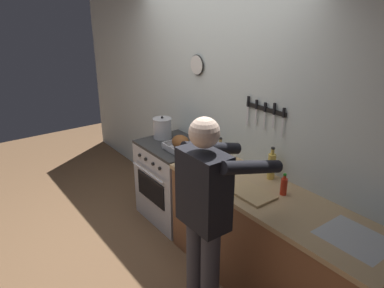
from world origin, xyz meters
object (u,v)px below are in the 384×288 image
(bottle_hot_sauce, at_px, (284,186))
(stock_pot, at_px, (162,128))
(bottle_cooking_oil, at_px, (271,166))
(stove, at_px, (175,181))
(person_cook, at_px, (206,212))
(roasting_pan, at_px, (181,144))
(cutting_board, at_px, (251,193))
(bottle_vinegar, at_px, (220,152))

(bottle_hot_sauce, bearing_deg, stock_pot, -177.20)
(bottle_cooking_oil, bearing_deg, bottle_hot_sauce, -27.36)
(stove, xyz_separation_m, stock_pot, (-0.25, 0.01, 0.56))
(person_cook, distance_m, bottle_hot_sauce, 0.72)
(stove, bearing_deg, bottle_cooking_oil, 10.89)
(person_cook, distance_m, bottle_cooking_oil, 0.86)
(roasting_pan, relative_size, bottle_hot_sauce, 1.92)
(cutting_board, distance_m, bottle_hot_sauce, 0.26)
(roasting_pan, height_order, cutting_board, roasting_pan)
(stove, height_order, cutting_board, cutting_board)
(cutting_board, distance_m, bottle_cooking_oil, 0.37)
(person_cook, relative_size, stock_pot, 6.51)
(stock_pot, bearing_deg, stove, -2.87)
(roasting_pan, xyz_separation_m, bottle_hot_sauce, (1.24, 0.14, 0.00))
(stock_pot, bearing_deg, bottle_vinegar, 6.13)
(stove, xyz_separation_m, bottle_hot_sauce, (1.43, 0.10, 0.53))
(person_cook, xyz_separation_m, bottle_cooking_oil, (-0.15, 0.85, 0.07))
(stove, relative_size, roasting_pan, 2.56)
(bottle_hot_sauce, bearing_deg, person_cook, -98.01)
(bottle_cooking_oil, xyz_separation_m, bottle_hot_sauce, (0.25, -0.13, -0.05))
(bottle_hot_sauce, bearing_deg, bottle_vinegar, 179.06)
(stove, xyz_separation_m, roasting_pan, (0.19, -0.04, 0.52))
(bottle_hot_sauce, distance_m, bottle_vinegar, 0.80)
(roasting_pan, distance_m, cutting_board, 1.10)
(roasting_pan, distance_m, bottle_hot_sauce, 1.25)
(cutting_board, relative_size, bottle_hot_sauce, 1.97)
(stove, relative_size, cutting_board, 2.50)
(cutting_board, xyz_separation_m, bottle_vinegar, (-0.65, 0.22, 0.09))
(person_cook, distance_m, roasting_pan, 1.28)
(stock_pot, relative_size, bottle_vinegar, 1.05)
(stove, relative_size, stock_pot, 3.53)
(bottle_cooking_oil, xyz_separation_m, bottle_vinegar, (-0.54, -0.12, -0.02))
(stove, xyz_separation_m, bottle_cooking_oil, (1.18, 0.23, 0.57))
(person_cook, xyz_separation_m, cutting_board, (-0.05, 0.51, -0.04))
(cutting_board, bearing_deg, bottle_vinegar, 161.16)
(roasting_pan, bearing_deg, cutting_board, -3.70)
(cutting_board, relative_size, bottle_cooking_oil, 1.23)
(cutting_board, bearing_deg, stove, 174.99)
(bottle_vinegar, bearing_deg, bottle_cooking_oil, 12.34)
(stove, relative_size, bottle_cooking_oil, 3.07)
(person_cook, relative_size, bottle_cooking_oil, 5.67)
(stove, relative_size, bottle_vinegar, 3.70)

